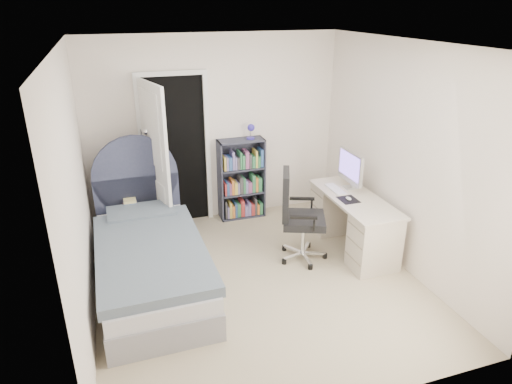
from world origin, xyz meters
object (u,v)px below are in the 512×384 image
object	(u,v)px
floor_lamp	(149,192)
bookcase	(242,181)
desk	(352,220)
office_chair	(297,212)
nightstand	(135,213)
bed	(150,256)

from	to	relation	value
floor_lamp	bookcase	world-z (taller)	floor_lamp
desk	office_chair	distance (m)	0.79
nightstand	bookcase	xyz separation A→B (m)	(1.50, 0.33, 0.12)
bed	office_chair	distance (m)	1.72
bed	nightstand	bearing A→B (deg)	94.48
bookcase	desk	bearing A→B (deg)	-51.88
floor_lamp	office_chair	xyz separation A→B (m)	(1.56, -1.19, 0.02)
office_chair	bed	bearing A→B (deg)	179.19
nightstand	floor_lamp	size ratio (longest dim) A/B	0.43
bed	nightstand	size ratio (longest dim) A/B	3.69
nightstand	desk	distance (m)	2.70
bookcase	desk	size ratio (longest dim) A/B	0.95
nightstand	office_chair	size ratio (longest dim) A/B	0.56
nightstand	desk	xyz separation A→B (m)	(2.52, -0.97, -0.03)
bed	floor_lamp	size ratio (longest dim) A/B	1.59
bookcase	desk	xyz separation A→B (m)	(1.02, -1.30, -0.15)
desk	bookcase	bearing A→B (deg)	128.12
nightstand	office_chair	xyz separation A→B (m)	(1.77, -0.98, 0.20)
bed	desk	xyz separation A→B (m)	(2.45, -0.01, 0.06)
bookcase	office_chair	xyz separation A→B (m)	(0.27, -1.31, 0.07)
bed	office_chair	size ratio (longest dim) A/B	2.07
nightstand	office_chair	bearing A→B (deg)	-29.00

